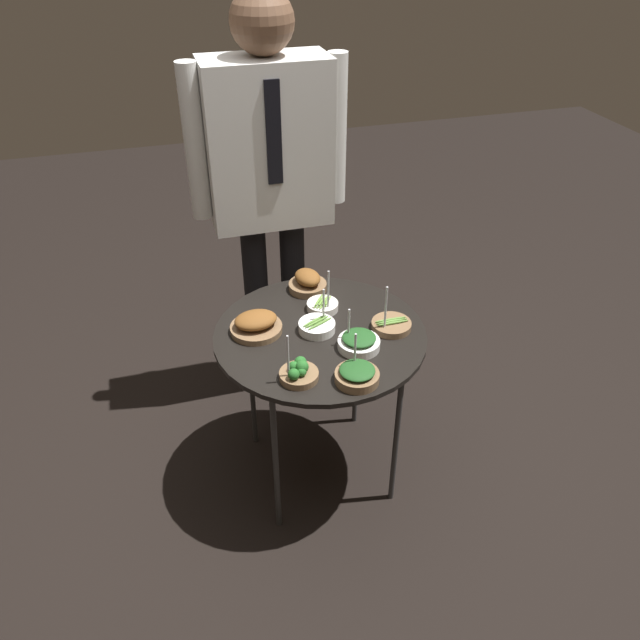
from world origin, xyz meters
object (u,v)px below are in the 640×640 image
bowl_asparagus_back_right (317,326)px  bowl_asparagus_mid_right (323,305)px  bowl_broccoli_mid_left (299,372)px  bowl_spinach_back_left (359,342)px  bowl_spinach_front_right (357,375)px  bowl_asparagus_far_rim (391,325)px  bowl_roast_front_left (308,282)px  waiter_figure (269,164)px  serving_cart (320,342)px  bowl_roast_near_rim (256,324)px

bowl_asparagus_back_right → bowl_asparagus_mid_right: bowl_asparagus_mid_right is taller
bowl_asparagus_back_right → bowl_broccoli_mid_left: 0.26m
bowl_asparagus_back_right → bowl_spinach_back_left: (0.10, -0.13, 0.01)m
bowl_spinach_front_right → bowl_spinach_back_left: bearing=69.2°
bowl_asparagus_mid_right → bowl_asparagus_far_rim: bearing=-42.3°
bowl_broccoli_mid_left → bowl_spinach_back_left: bearing=23.0°
bowl_spinach_back_left → bowl_roast_front_left: size_ratio=0.98×
bowl_asparagus_far_rim → waiter_figure: bearing=113.0°
waiter_figure → bowl_roast_front_left: bearing=-78.9°
bowl_roast_front_left → bowl_asparagus_mid_right: 0.15m
bowl_broccoli_mid_left → bowl_spinach_front_right: size_ratio=1.15×
serving_cart → bowl_spinach_back_left: 0.17m
bowl_roast_near_rim → bowl_roast_front_left: (0.24, 0.21, 0.00)m
bowl_asparagus_back_right → bowl_roast_front_left: bowl_asparagus_back_right is taller
bowl_roast_front_left → bowl_asparagus_far_rim: bowl_asparagus_far_rim is taller
bowl_broccoli_mid_left → bowl_asparagus_mid_right: size_ratio=1.00×
bowl_roast_near_rim → bowl_spinach_front_right: (0.24, -0.34, -0.01)m
bowl_roast_near_rim → bowl_spinach_back_left: bearing=-31.2°
bowl_roast_front_left → bowl_asparagus_far_rim: (0.21, -0.32, -0.02)m
bowl_asparagus_mid_right → bowl_spinach_back_left: bearing=-78.6°
bowl_broccoli_mid_left → bowl_roast_front_left: bearing=71.8°
bowl_asparagus_back_right → bowl_broccoli_mid_left: bowl_broccoli_mid_left is taller
bowl_roast_front_left → waiter_figure: bearing=101.1°
bowl_asparagus_far_rim → bowl_spinach_front_right: 0.30m
bowl_spinach_front_right → bowl_broccoli_mid_left: bearing=160.5°
bowl_spinach_front_right → bowl_asparagus_far_rim: bearing=48.6°
serving_cart → bowl_roast_near_rim: size_ratio=4.09×
bowl_broccoli_mid_left → waiter_figure: waiter_figure is taller
bowl_broccoli_mid_left → waiter_figure: bearing=83.0°
bowl_asparagus_back_right → bowl_roast_front_left: bearing=81.7°
serving_cart → bowl_roast_front_left: (0.03, 0.27, 0.07)m
bowl_asparagus_back_right → serving_cart: bearing=-58.9°
bowl_asparagus_far_rim → bowl_roast_near_rim: bearing=166.0°
bowl_spinach_front_right → bowl_asparagus_mid_right: size_ratio=0.87×
bowl_broccoli_mid_left → bowl_spinach_front_right: bearing=-19.5°
bowl_roast_front_left → bowl_spinach_front_right: 0.54m
bowl_asparagus_far_rim → waiter_figure: size_ratio=0.11×
serving_cart → bowl_asparagus_mid_right: 0.15m
bowl_spinach_front_right → bowl_asparagus_mid_right: bowl_asparagus_mid_right is taller
bowl_spinach_back_left → bowl_spinach_front_right: size_ratio=0.93×
bowl_spinach_front_right → waiter_figure: bearing=94.6°
bowl_asparagus_back_right → bowl_spinach_back_left: 0.17m
bowl_roast_near_rim → bowl_asparagus_back_right: bowl_asparagus_back_right is taller
serving_cart → bowl_broccoli_mid_left: bearing=-121.1°
bowl_broccoli_mid_left → bowl_asparagus_mid_right: 0.38m
bowl_asparagus_back_right → waiter_figure: 0.68m
bowl_spinach_back_left → bowl_broccoli_mid_left: bearing=-157.0°
bowl_asparagus_mid_right → bowl_roast_near_rim: bearing=-165.8°
bowl_roast_near_rim → bowl_roast_front_left: bearing=41.4°
bowl_spinach_front_right → bowl_asparagus_back_right: bearing=99.1°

